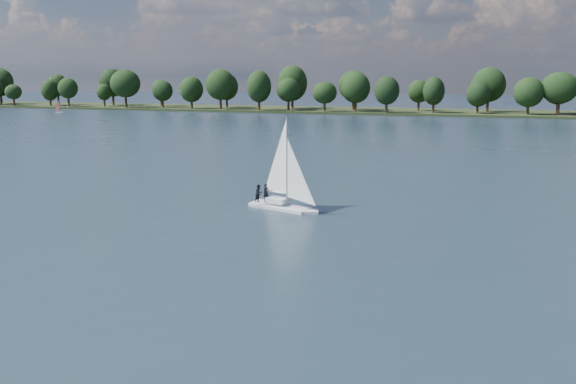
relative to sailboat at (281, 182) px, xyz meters
name	(u,v)px	position (x,y,z in m)	size (l,w,h in m)	color
ground	(371,145)	(-3.99, 62.38, -2.67)	(700.00, 700.00, 0.00)	#233342
far_shore	(437,113)	(-3.99, 174.38, -2.67)	(660.00, 40.00, 1.50)	black
sailboat	(281,182)	(0.00, 0.00, 0.00)	(7.55, 4.28, 9.59)	white
dinghy_pink	(59,109)	(-132.94, 133.49, -1.55)	(3.20, 2.05, 4.77)	silver
treeline	(408,90)	(-14.05, 170.49, 5.45)	(563.16, 73.38, 17.74)	black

